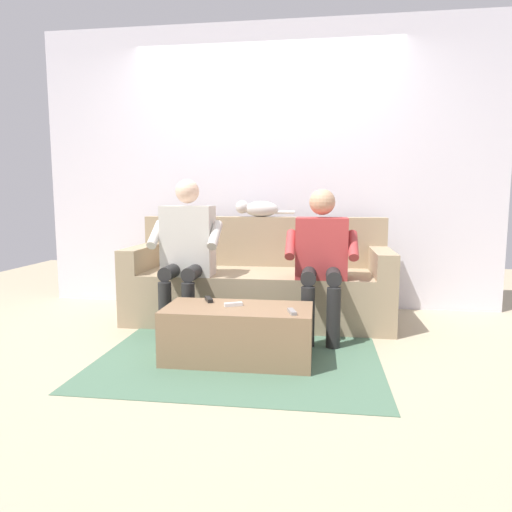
# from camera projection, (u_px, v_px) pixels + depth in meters

# --- Properties ---
(ground_plane) EXTENTS (8.00, 8.00, 0.00)m
(ground_plane) POSITION_uv_depth(u_px,v_px,m) (246.00, 345.00, 3.33)
(ground_plane) COLOR tan
(back_wall) EXTENTS (4.41, 0.06, 2.68)m
(back_wall) POSITION_uv_depth(u_px,v_px,m) (267.00, 168.00, 4.41)
(back_wall) COLOR silver
(back_wall) RESTS_ON ground
(couch) EXTENTS (2.21, 0.82, 0.88)m
(couch) POSITION_uv_depth(u_px,v_px,m) (259.00, 285.00, 4.00)
(couch) COLOR #9E896B
(couch) RESTS_ON ground
(coffee_table) EXTENTS (0.96, 0.46, 0.35)m
(coffee_table) POSITION_uv_depth(u_px,v_px,m) (238.00, 334.00, 3.00)
(coffee_table) COLOR #8C6B4C
(coffee_table) RESTS_ON ground
(person_left_seated) EXTENTS (0.55, 0.58, 1.12)m
(person_left_seated) POSITION_uv_depth(u_px,v_px,m) (321.00, 253.00, 3.51)
(person_left_seated) COLOR #B23838
(person_left_seated) RESTS_ON ground
(person_right_seated) EXTENTS (0.56, 0.51, 1.20)m
(person_right_seated) POSITION_uv_depth(u_px,v_px,m) (186.00, 246.00, 3.64)
(person_right_seated) COLOR beige
(person_right_seated) RESTS_ON ground
(cat_on_backrest) EXTENTS (0.54, 0.14, 0.16)m
(cat_on_backrest) POSITION_uv_depth(u_px,v_px,m) (257.00, 209.00, 4.20)
(cat_on_backrest) COLOR silver
(cat_on_backrest) RESTS_ON couch
(remote_white) EXTENTS (0.12, 0.08, 0.02)m
(remote_white) POSITION_uv_depth(u_px,v_px,m) (233.00, 304.00, 3.00)
(remote_white) COLOR white
(remote_white) RESTS_ON coffee_table
(remote_gray) EXTENTS (0.07, 0.13, 0.02)m
(remote_gray) POSITION_uv_depth(u_px,v_px,m) (292.00, 312.00, 2.81)
(remote_gray) COLOR gray
(remote_gray) RESTS_ON coffee_table
(remote_black) EXTENTS (0.08, 0.13, 0.03)m
(remote_black) POSITION_uv_depth(u_px,v_px,m) (209.00, 299.00, 3.14)
(remote_black) COLOR black
(remote_black) RESTS_ON coffee_table
(floor_rug) EXTENTS (1.84, 1.57, 0.01)m
(floor_rug) POSITION_uv_depth(u_px,v_px,m) (241.00, 354.00, 3.12)
(floor_rug) COLOR #4C7056
(floor_rug) RESTS_ON ground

